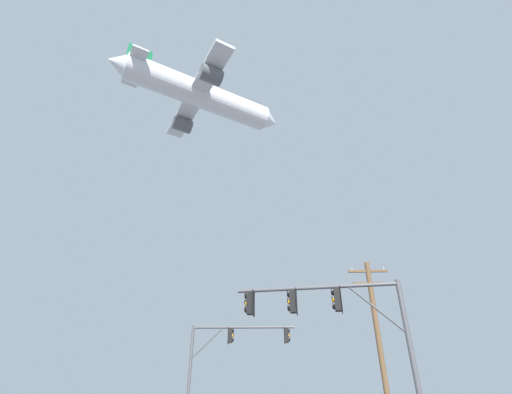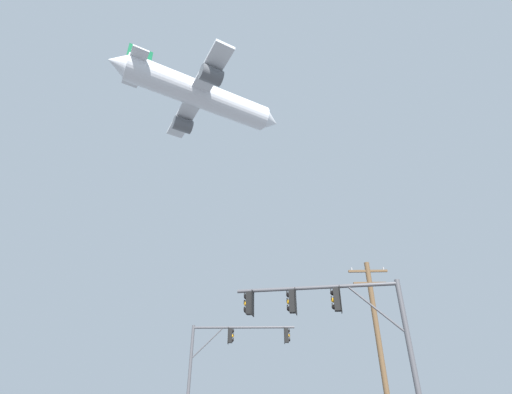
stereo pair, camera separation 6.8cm
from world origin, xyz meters
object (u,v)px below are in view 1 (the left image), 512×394
object	(u,v)px
signal_pole_far	(229,348)
signal_pole_near	(333,315)
utility_pole	(378,335)
airplane	(200,95)

from	to	relation	value
signal_pole_far	signal_pole_near	bearing A→B (deg)	-63.55
utility_pole	airplane	world-z (taller)	airplane
airplane	utility_pole	bearing A→B (deg)	-51.70
utility_pole	signal_pole_near	bearing A→B (deg)	-119.72
signal_pole_near	signal_pole_far	bearing A→B (deg)	116.45
signal_pole_far	airplane	bearing A→B (deg)	116.38
signal_pole_near	airplane	world-z (taller)	airplane
signal_pole_near	utility_pole	size ratio (longest dim) A/B	0.77
signal_pole_far	utility_pole	xyz separation A→B (m)	(8.42, -5.11, -0.01)
signal_pole_near	signal_pole_far	size ratio (longest dim) A/B	0.95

